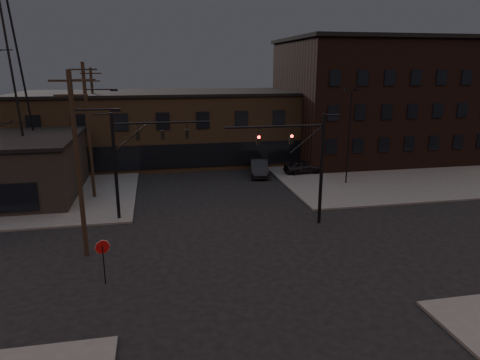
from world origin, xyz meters
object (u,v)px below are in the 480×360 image
stop_sign (103,252)px  parked_car_lot_a (303,167)px  car_crossing (259,168)px  parked_car_lot_b (336,154)px  traffic_signal_near (307,158)px  traffic_signal_far (133,154)px

stop_sign → parked_car_lot_a: (18.16, 20.52, -1.01)m
stop_sign → car_crossing: stop_sign is taller
parked_car_lot_b → car_crossing: 11.64m
traffic_signal_near → car_crossing: 15.10m
traffic_signal_near → stop_sign: 15.17m
car_crossing → parked_car_lot_b: bearing=34.3°
traffic_signal_near → stop_sign: (-13.36, -6.49, -3.09)m
parked_car_lot_a → parked_car_lot_b: 7.91m
traffic_signal_far → car_crossing: size_ratio=1.57×
traffic_signal_near → car_crossing: size_ratio=1.57×
stop_sign → traffic_signal_near: bearing=25.9°
parked_car_lot_b → stop_sign: bearing=159.3°
parked_car_lot_a → car_crossing: car_crossing is taller
traffic_signal_near → traffic_signal_far: bearing=163.8°
traffic_signal_near → parked_car_lot_a: bearing=71.1°
traffic_signal_far → stop_sign: traffic_signal_far is taller
parked_car_lot_a → car_crossing: (-4.66, 0.50, -0.00)m
traffic_signal_far → traffic_signal_near: bearing=-16.2°
car_crossing → traffic_signal_near: bearing=-79.8°
traffic_signal_far → stop_sign: 10.55m
car_crossing → stop_sign: bearing=-112.0°
traffic_signal_near → parked_car_lot_b: 22.38m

